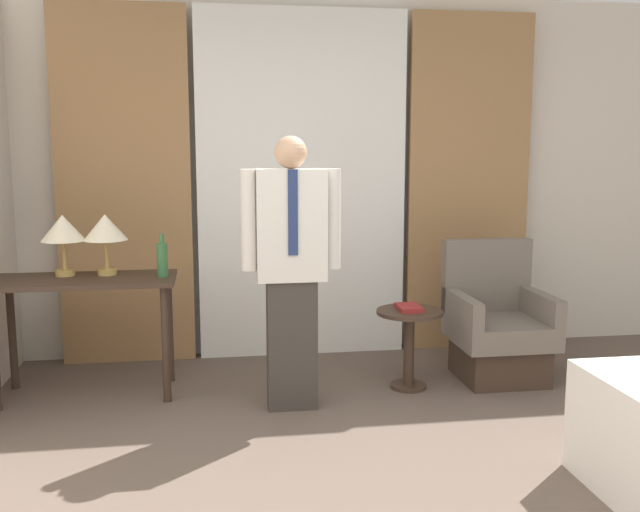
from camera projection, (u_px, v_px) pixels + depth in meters
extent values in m
cube|color=beige|center=(300.00, 177.00, 5.44)|extent=(10.00, 0.06, 2.70)
cube|color=white|center=(302.00, 186.00, 5.32)|extent=(1.56, 0.06, 2.58)
cube|color=#997047|center=(124.00, 188.00, 5.13)|extent=(0.96, 0.06, 2.58)
cube|color=#997047|center=(468.00, 185.00, 5.52)|extent=(0.96, 0.06, 2.58)
cube|color=#38281E|center=(84.00, 280.00, 4.48)|extent=(1.13, 0.52, 0.03)
cylinder|color=#38281E|center=(166.00, 345.00, 4.41)|extent=(0.05, 0.05, 0.73)
cylinder|color=#38281E|center=(12.00, 334.00, 4.66)|extent=(0.05, 0.05, 0.73)
cylinder|color=#38281E|center=(169.00, 328.00, 4.81)|extent=(0.05, 0.05, 0.73)
cylinder|color=tan|center=(65.00, 273.00, 4.55)|extent=(0.12, 0.12, 0.04)
cylinder|color=tan|center=(64.00, 255.00, 4.53)|extent=(0.02, 0.02, 0.19)
cone|color=beige|center=(63.00, 228.00, 4.51)|extent=(0.28, 0.28, 0.17)
cylinder|color=tan|center=(107.00, 272.00, 4.59)|extent=(0.12, 0.12, 0.04)
cylinder|color=tan|center=(106.00, 254.00, 4.57)|extent=(0.02, 0.02, 0.19)
cone|color=beige|center=(105.00, 227.00, 4.55)|extent=(0.28, 0.28, 0.17)
cylinder|color=#336638|center=(162.00, 260.00, 4.50)|extent=(0.07, 0.07, 0.22)
cylinder|color=#336638|center=(162.00, 239.00, 4.48)|extent=(0.03, 0.03, 0.06)
cube|color=#38332D|center=(292.00, 344.00, 4.32)|extent=(0.30, 0.16, 0.79)
cube|color=silver|center=(291.00, 225.00, 4.21)|extent=(0.41, 0.19, 0.66)
cube|color=navy|center=(293.00, 213.00, 4.10)|extent=(0.06, 0.01, 0.50)
cylinder|color=silver|center=(248.00, 220.00, 4.16)|extent=(0.09, 0.09, 0.59)
cylinder|color=silver|center=(333.00, 219.00, 4.24)|extent=(0.09, 0.09, 0.59)
sphere|color=tan|center=(291.00, 152.00, 4.14)|extent=(0.19, 0.19, 0.19)
cube|color=#38281E|center=(499.00, 361.00, 4.88)|extent=(0.54, 0.53, 0.26)
cube|color=#665B51|center=(500.00, 331.00, 4.85)|extent=(0.63, 0.63, 0.16)
cube|color=#665B51|center=(486.00, 275.00, 5.07)|extent=(0.63, 0.10, 0.52)
cube|color=#665B51|center=(462.00, 308.00, 4.78)|extent=(0.08, 0.63, 0.18)
cube|color=#665B51|center=(539.00, 305.00, 4.87)|extent=(0.08, 0.63, 0.18)
cylinder|color=#38281E|center=(408.00, 386.00, 4.72)|extent=(0.24, 0.24, 0.02)
cylinder|color=#38281E|center=(409.00, 351.00, 4.69)|extent=(0.07, 0.07, 0.50)
cylinder|color=#38281E|center=(410.00, 312.00, 4.65)|extent=(0.43, 0.43, 0.02)
cube|color=maroon|center=(409.00, 308.00, 4.65)|extent=(0.15, 0.21, 0.03)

